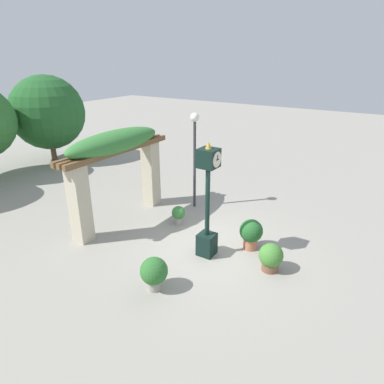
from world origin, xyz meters
The scene contains 8 objects.
ground_plane centered at (0.00, 0.00, 0.00)m, with size 60.00×60.00×0.00m, color gray.
pedestal_clock centered at (-0.32, -0.12, 1.58)m, with size 0.49×0.54×3.31m.
pergola centered at (0.00, 3.50, 2.34)m, with size 4.45×1.10×3.12m.
potted_plant_near_left centered at (-0.10, -1.94, 0.41)m, with size 0.64×0.64×0.78m.
potted_plant_near_right centered at (0.79, 1.64, 0.37)m, with size 0.46×0.46×0.65m.
potted_plant_far_left centered at (-2.38, 0.15, 0.49)m, with size 0.68×0.68×0.86m.
potted_plant_far_right centered at (0.65, -1.04, 0.52)m, with size 0.68×0.68×0.92m.
lamp_post centered at (2.34, 1.98, 2.48)m, with size 0.32×0.32×3.50m.
Camera 1 is at (-7.70, -4.35, 5.34)m, focal length 32.00 mm.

